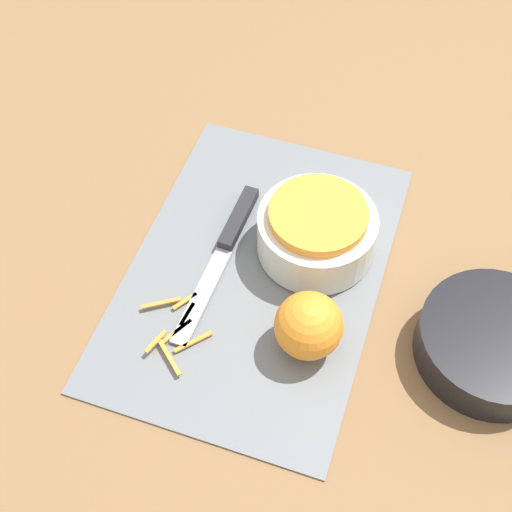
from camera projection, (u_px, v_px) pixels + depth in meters
ground_plane at (256, 272)px, 0.94m from camera, size 4.00×4.00×0.00m
cutting_board at (256, 271)px, 0.93m from camera, size 0.48×0.32×0.01m
bowl_speckled at (317, 230)px, 0.92m from camera, size 0.15×0.15×0.08m
bowl_dark at (493, 343)px, 0.84m from camera, size 0.18×0.18×0.05m
knife at (231, 235)px, 0.96m from camera, size 0.26×0.03×0.02m
orange_left at (309, 326)px, 0.83m from camera, size 0.08×0.08×0.08m
peel_pile at (175, 329)px, 0.87m from camera, size 0.12×0.10×0.01m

